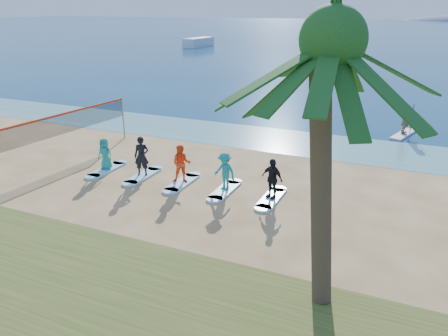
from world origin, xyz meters
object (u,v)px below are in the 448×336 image
at_px(paddleboarder, 406,119).
at_px(surfboard_2, 182,183).
at_px(volleyball_net, 64,124).
at_px(student_0, 105,154).
at_px(paddleboard, 404,134).
at_px(surfboard_1, 143,176).
at_px(student_2, 182,164).
at_px(surfboard_3, 225,190).
at_px(student_1, 142,156).
at_px(surfboard_0, 107,170).
at_px(boat_offshore_a, 199,47).
at_px(surfboard_4, 271,198).
at_px(palm_tree, 333,43).
at_px(student_4, 272,178).
at_px(student_3, 225,171).

height_order(paddleboarder, surfboard_2, paddleboarder).
xyz_separation_m(volleyball_net, student_0, (2.96, -0.56, -1.04)).
height_order(paddleboard, student_0, student_0).
height_order(surfboard_1, student_2, student_2).
bearing_deg(surfboard_3, student_1, 180.00).
bearing_deg(surfboard_1, volleyball_net, 173.73).
xyz_separation_m(surfboard_0, student_0, (0.00, 0.00, 0.82)).
bearing_deg(paddleboard, surfboard_0, -119.79).
xyz_separation_m(boat_offshore_a, surfboard_4, (37.13, -65.88, 0.04)).
bearing_deg(volleyball_net, paddleboard, 37.23).
distance_m(paddleboarder, surfboard_0, 18.19).
bearing_deg(palm_tree, student_4, 117.61).
height_order(student_0, student_3, student_3).
relative_size(student_0, surfboard_3, 0.70).
bearing_deg(palm_tree, paddleboard, 85.66).
distance_m(paddleboard, surfboard_2, 15.42).
relative_size(surfboard_1, student_3, 1.31).
height_order(surfboard_0, student_4, student_4).
height_order(volleyball_net, surfboard_2, volleyball_net).
bearing_deg(student_1, student_4, -21.28).
bearing_deg(paddleboarder, volleyball_net, 121.67).
bearing_deg(volleyball_net, surfboard_4, -2.79).
relative_size(surfboard_1, student_2, 1.26).
relative_size(surfboard_1, surfboard_3, 1.00).
height_order(surfboard_0, student_1, student_1).
bearing_deg(paddleboarder, paddleboard, -0.00).
height_order(palm_tree, paddleboarder, palm_tree).
bearing_deg(surfboard_4, paddleboard, 70.35).
bearing_deg(paddleboard, student_4, -93.74).
bearing_deg(surfboard_4, surfboard_2, 180.00).
xyz_separation_m(student_0, surfboard_1, (2.12, 0.00, -0.82)).
bearing_deg(student_0, surfboard_4, -1.28).
bearing_deg(boat_offshore_a, student_0, -62.97).
distance_m(boat_offshore_a, surfboard_2, 73.64).
distance_m(student_0, surfboard_2, 4.32).
xyz_separation_m(surfboard_1, student_4, (6.35, 0.00, 0.89)).
xyz_separation_m(paddleboard, surfboard_2, (-8.77, -12.69, -0.01)).
distance_m(student_3, student_4, 2.12).
height_order(boat_offshore_a, surfboard_1, boat_offshore_a).
distance_m(paddleboard, surfboard_1, 16.71).
bearing_deg(student_0, student_1, -1.28).
distance_m(paddleboard, surfboard_3, 14.32).
relative_size(boat_offshore_a, student_3, 4.92).
bearing_deg(boat_offshore_a, student_2, -59.95).
height_order(palm_tree, student_1, palm_tree).
bearing_deg(student_4, paddleboarder, 88.12).
distance_m(volleyball_net, student_3, 9.38).
distance_m(palm_tree, paddleboard, 19.87).
xyz_separation_m(surfboard_0, student_2, (4.24, 0.00, 0.92)).
bearing_deg(boat_offshore_a, student_1, -61.44).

